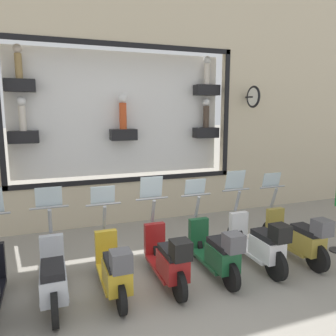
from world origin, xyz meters
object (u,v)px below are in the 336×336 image
scooter_green_2 (216,251)px  scooter_silver_5 (53,277)px  scooter_olive_0 (298,237)px  scooter_yellow_4 (114,268)px  scooter_white_1 (259,242)px  scooter_red_3 (168,258)px

scooter_green_2 → scooter_silver_5: (0.07, 2.64, -0.03)m
scooter_olive_0 → scooter_yellow_4: bearing=90.1°
scooter_green_2 → scooter_olive_0: bearing=-89.8°
scooter_olive_0 → scooter_silver_5: (0.06, 4.41, -0.04)m
scooter_white_1 → scooter_green_2: scooter_white_1 is taller
scooter_white_1 → scooter_green_2: size_ratio=1.01×
scooter_red_3 → scooter_silver_5: scooter_red_3 is taller
scooter_silver_5 → scooter_white_1: bearing=-90.9°
scooter_green_2 → scooter_red_3: (0.01, 0.88, 0.01)m
scooter_green_2 → scooter_silver_5: 2.64m
scooter_green_2 → scooter_yellow_4: (-0.00, 1.76, -0.01)m
scooter_white_1 → scooter_red_3: size_ratio=1.00×
scooter_red_3 → scooter_yellow_4: size_ratio=1.00×
scooter_red_3 → scooter_yellow_4: (-0.01, 0.88, -0.02)m
scooter_green_2 → scooter_red_3: scooter_red_3 is taller
scooter_green_2 → scooter_silver_5: size_ratio=0.99×
scooter_olive_0 → scooter_white_1: scooter_white_1 is taller
scooter_green_2 → scooter_red_3: 0.88m
scooter_white_1 → scooter_green_2: 0.88m
scooter_white_1 → scooter_yellow_4: (-0.02, 2.64, -0.03)m
scooter_green_2 → scooter_silver_5: bearing=88.5°
scooter_white_1 → scooter_red_3: bearing=90.2°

